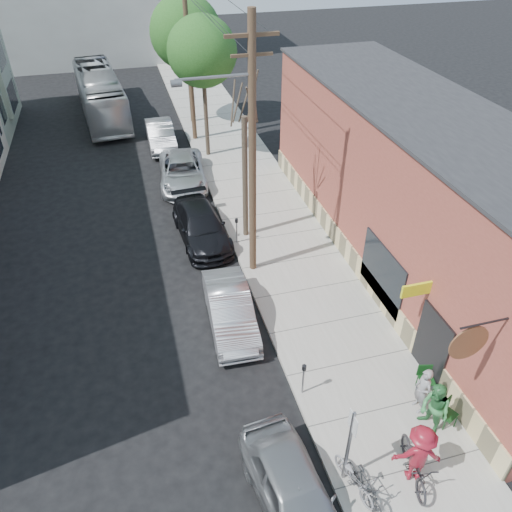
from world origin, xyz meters
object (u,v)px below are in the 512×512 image
object	(u,v)px
sign_post	(350,440)
car_1	(230,310)
parked_bike_b	(354,478)
parking_meter_near	(304,375)
car_0	(294,494)
tree_leafy_far	(186,33)
patron_green	(435,410)
utility_pole_near	(251,152)
parked_bike_a	(365,486)
tree_bare	(245,180)
bus	(100,94)
tree_leafy_mid	(202,52)
patio_chair_b	(448,414)
car_2	(201,226)
car_4	(161,135)
patio_chair_a	(427,379)
patron_grey	(423,391)
car_3	(182,172)
cyclist	(418,454)
parking_meter_far	(237,227)

from	to	relation	value
sign_post	car_1	bearing A→B (deg)	102.97
parked_bike_b	parking_meter_near	bearing A→B (deg)	81.32
car_0	parked_bike_b	bearing A→B (deg)	-3.88
parking_meter_near	car_0	size ratio (longest dim) A/B	0.28
tree_leafy_far	patron_green	world-z (taller)	tree_leafy_far
utility_pole_near	parked_bike_a	distance (m)	11.37
tree_bare	bus	xyz separation A→B (m)	(-5.92, 17.78, -1.41)
car_1	bus	bearing A→B (deg)	102.62
tree_leafy_mid	car_0	bearing A→B (deg)	-95.27
patio_chair_b	patron_green	bearing A→B (deg)	163.06
car_2	car_0	bearing A→B (deg)	-93.61
car_0	car_4	distance (m)	23.95
tree_leafy_mid	parked_bike_b	size ratio (longest dim) A/B	4.73
parked_bike_b	car_1	size ratio (longest dim) A/B	0.38
utility_pole_near	tree_bare	bearing A→B (deg)	80.85
parking_meter_near	patio_chair_a	size ratio (longest dim) A/B	1.41
tree_leafy_far	bus	bearing A→B (deg)	152.64
patio_chair_a	tree_leafy_mid	bearing A→B (deg)	113.65
tree_leafy_far	patron_grey	distance (m)	26.09
parking_meter_near	parked_bike_a	world-z (taller)	parking_meter_near
car_3	bus	distance (m)	12.49
tree_bare	car_1	distance (m)	6.26
parking_meter_near	car_3	distance (m)	15.26
tree_leafy_mid	patio_chair_a	world-z (taller)	tree_leafy_mid
patron_green	utility_pole_near	bearing A→B (deg)	-169.02
sign_post	bus	distance (m)	30.50
cyclist	car_4	world-z (taller)	cyclist
utility_pole_near	car_0	size ratio (longest dim) A/B	2.29
parked_bike_a	car_0	world-z (taller)	car_0
parking_meter_far	car_3	xyz separation A→B (m)	(-1.45, 6.48, -0.26)
sign_post	parked_bike_a	bearing A→B (deg)	-66.21
parking_meter_far	utility_pole_near	world-z (taller)	utility_pole_near
tree_leafy_far	parked_bike_a	distance (m)	28.07
parking_meter_far	parked_bike_a	bearing A→B (deg)	-88.22
car_1	patio_chair_a	bearing A→B (deg)	-38.57
tree_leafy_far	patio_chair_a	size ratio (longest dim) A/B	9.06
patron_green	bus	xyz separation A→B (m)	(-8.48, 29.31, 0.46)
cyclist	car_2	size ratio (longest dim) A/B	0.40
parking_meter_near	parked_bike_a	bearing A→B (deg)	-83.96
parking_meter_near	car_3	world-z (taller)	car_3
parking_meter_near	car_1	distance (m)	4.04
sign_post	cyclist	xyz separation A→B (m)	(1.82, -0.45, -0.69)
patio_chair_b	parked_bike_a	bearing A→B (deg)	178.84
parking_meter_far	tree_bare	xyz separation A→B (m)	(0.55, 0.54, 1.98)
parking_meter_far	utility_pole_near	bearing A→B (deg)	-86.00
parking_meter_far	patio_chair_a	size ratio (longest dim) A/B	1.41
car_1	patron_grey	bearing A→B (deg)	-45.50
utility_pole_near	patron_grey	xyz separation A→B (m)	(3.07, -8.22, -4.43)
tree_bare	sign_post	bearing A→B (deg)	-92.11
patron_grey	car_2	distance (m)	12.07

